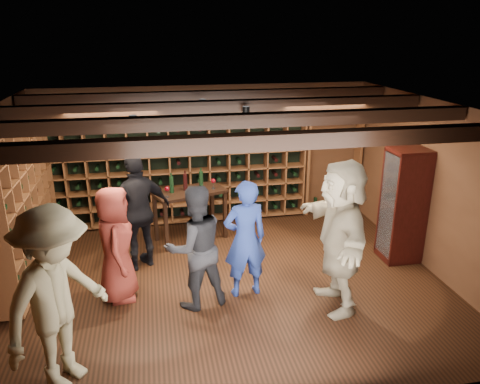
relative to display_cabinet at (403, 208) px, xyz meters
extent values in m
plane|color=black|center=(-2.71, -0.20, -0.86)|extent=(6.00, 6.00, 0.00)
plane|color=brown|center=(-2.71, 2.30, 0.39)|extent=(6.00, 0.00, 6.00)
plane|color=brown|center=(-2.71, -2.70, 0.39)|extent=(6.00, 0.00, 6.00)
plane|color=brown|center=(0.29, -0.20, 0.39)|extent=(0.00, 5.00, 5.00)
plane|color=black|center=(-2.71, -0.20, 1.64)|extent=(6.00, 6.00, 0.00)
cube|color=black|center=(-2.71, -1.80, 1.56)|extent=(5.90, 0.18, 0.16)
cube|color=black|center=(-2.71, -0.70, 1.56)|extent=(5.90, 0.18, 0.16)
cube|color=black|center=(-2.71, 0.40, 1.56)|extent=(5.90, 0.18, 0.16)
cube|color=black|center=(-2.71, 1.50, 1.56)|extent=(5.90, 0.18, 0.16)
cylinder|color=black|center=(-3.91, -0.20, 1.53)|extent=(0.10, 0.10, 0.10)
cylinder|color=black|center=(-2.41, 0.20, 1.53)|extent=(0.10, 0.10, 0.10)
cylinder|color=black|center=(-1.31, -0.50, 1.53)|extent=(0.10, 0.10, 0.10)
cylinder|color=black|center=(-2.91, 1.00, 1.53)|extent=(0.10, 0.10, 0.10)
cube|color=brown|center=(-3.24, 2.13, 0.29)|extent=(4.65, 0.30, 2.20)
cube|color=black|center=(-3.24, 2.13, 0.29)|extent=(4.56, 0.02, 2.16)
cube|color=brown|center=(-5.54, 0.62, 0.29)|extent=(0.30, 2.65, 2.20)
cube|color=black|center=(-5.54, 0.62, 0.29)|extent=(0.29, 0.02, 2.16)
cube|color=brown|center=(-0.31, 2.12, 0.99)|extent=(1.15, 0.32, 0.04)
cube|color=brown|center=(0.21, 2.12, 0.07)|extent=(0.05, 0.28, 1.85)
cube|color=brown|center=(-0.83, 2.12, 0.07)|extent=(0.05, 0.28, 1.85)
cube|color=tan|center=(-0.71, 2.12, 1.11)|extent=(0.40, 0.30, 0.20)
cube|color=tan|center=(-0.26, 2.12, 1.11)|extent=(0.40, 0.30, 0.20)
cube|color=tan|center=(0.09, 2.12, 1.11)|extent=(0.40, 0.30, 0.20)
cube|color=#330C0A|center=(0.01, 0.00, -0.81)|extent=(0.55, 0.50, 0.10)
cube|color=#330C0A|center=(0.01, 0.00, 0.04)|extent=(0.55, 0.50, 1.70)
cube|color=white|center=(-0.25, 0.00, 0.04)|extent=(0.01, 0.46, 1.60)
cube|color=#330C0A|center=(0.01, 0.00, 0.04)|extent=(0.50, 0.44, 0.02)
sphere|color=#59260C|center=(-0.01, 0.00, 0.14)|extent=(0.18, 0.18, 0.18)
imported|color=navy|center=(-2.58, -0.56, -0.04)|extent=(0.64, 0.46, 1.63)
imported|color=black|center=(-3.25, -0.69, -0.03)|extent=(0.94, 0.81, 1.65)
imported|color=maroon|center=(-4.26, -0.34, -0.07)|extent=(0.54, 0.79, 1.57)
imported|color=black|center=(-3.96, 0.51, 0.03)|extent=(1.11, 0.87, 1.76)
imported|color=gray|center=(-4.71, -1.87, 0.11)|extent=(1.31, 1.43, 1.93)
imported|color=tan|center=(-1.46, -1.05, 0.13)|extent=(0.68, 1.87, 1.98)
cube|color=black|center=(-3.14, 1.33, 0.00)|extent=(1.30, 0.94, 0.05)
cube|color=black|center=(-3.57, 0.93, -0.44)|extent=(0.07, 0.07, 0.84)
cube|color=black|center=(-2.55, 1.28, -0.44)|extent=(0.07, 0.07, 0.84)
cube|color=black|center=(-3.73, 1.39, -0.44)|extent=(0.07, 0.07, 0.84)
cube|color=black|center=(-2.71, 1.74, -0.44)|extent=(0.07, 0.07, 0.84)
cylinder|color=black|center=(-3.43, 1.28, 0.17)|extent=(0.07, 0.07, 0.28)
cylinder|color=black|center=(-3.20, 1.36, 0.17)|extent=(0.07, 0.07, 0.28)
cylinder|color=black|center=(-2.92, 1.46, 0.17)|extent=(0.07, 0.07, 0.28)
camera|label=1|loc=(-3.71, -6.06, 2.59)|focal=35.00mm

